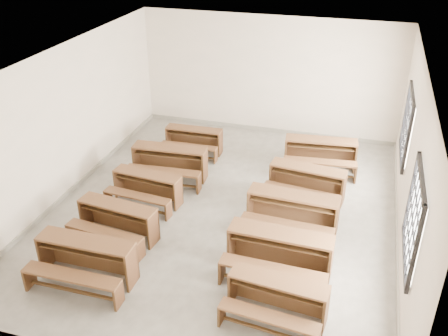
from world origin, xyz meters
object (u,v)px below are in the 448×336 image
(desk_set_1, at_px, (117,219))
(desk_set_2, at_px, (147,186))
(desk_set_4, at_px, (194,139))
(desk_set_8, at_px, (307,181))
(desk_set_6, at_px, (279,251))
(desk_set_9, at_px, (320,152))
(desk_set_0, at_px, (86,257))
(desk_set_7, at_px, (292,210))
(desk_set_3, at_px, (169,160))
(desk_set_5, at_px, (277,297))

(desk_set_1, height_order, desk_set_2, desk_set_1)
(desk_set_4, bearing_deg, desk_set_8, -26.15)
(desk_set_6, xyz_separation_m, desk_set_9, (0.22, 4.04, -0.03))
(desk_set_2, bearing_deg, desk_set_0, -83.47)
(desk_set_4, relative_size, desk_set_7, 0.81)
(desk_set_7, bearing_deg, desk_set_9, 87.95)
(desk_set_3, distance_m, desk_set_7, 3.34)
(desk_set_9, bearing_deg, desk_set_2, -148.88)
(desk_set_8, bearing_deg, desk_set_4, 162.05)
(desk_set_3, height_order, desk_set_4, desk_set_3)
(desk_set_1, height_order, desk_set_4, desk_set_1)
(desk_set_6, bearing_deg, desk_set_1, 178.70)
(desk_set_6, bearing_deg, desk_set_9, 88.57)
(desk_set_5, bearing_deg, desk_set_2, 148.14)
(desk_set_2, relative_size, desk_set_3, 0.88)
(desk_set_7, xyz_separation_m, desk_set_9, (0.22, 2.72, -0.02))
(desk_set_0, xyz_separation_m, desk_set_2, (-0.04, 2.57, -0.05))
(desk_set_6, distance_m, desk_set_8, 2.62)
(desk_set_5, height_order, desk_set_7, desk_set_7)
(desk_set_4, relative_size, desk_set_8, 0.85)
(desk_set_9, bearing_deg, desk_set_3, -162.58)
(desk_set_0, bearing_deg, desk_set_6, 18.86)
(desk_set_0, relative_size, desk_set_9, 0.95)
(desk_set_4, relative_size, desk_set_5, 0.91)
(desk_set_0, bearing_deg, desk_set_9, 56.77)
(desk_set_3, distance_m, desk_set_6, 4.04)
(desk_set_8, bearing_deg, desk_set_6, -85.42)
(desk_set_2, xyz_separation_m, desk_set_8, (3.25, 1.12, 0.03))
(desk_set_0, relative_size, desk_set_8, 0.99)
(desk_set_9, bearing_deg, desk_set_8, -100.78)
(desk_set_7, bearing_deg, desk_set_5, -83.36)
(desk_set_3, height_order, desk_set_8, desk_set_3)
(desk_set_3, bearing_deg, desk_set_9, 19.71)
(desk_set_1, relative_size, desk_set_7, 0.92)
(desk_set_0, distance_m, desk_set_3, 3.69)
(desk_set_1, height_order, desk_set_8, desk_set_8)
(desk_set_8, bearing_deg, desk_set_3, -173.27)
(desk_set_2, relative_size, desk_set_9, 0.88)
(desk_set_9, bearing_deg, desk_set_5, -96.53)
(desk_set_6, bearing_deg, desk_set_3, 141.34)
(desk_set_1, height_order, desk_set_6, desk_set_6)
(desk_set_5, bearing_deg, desk_set_0, -173.98)
(desk_set_4, bearing_deg, desk_set_6, -54.89)
(desk_set_0, distance_m, desk_set_4, 5.11)
(desk_set_0, relative_size, desk_set_2, 1.09)
(desk_set_5, bearing_deg, desk_set_1, 165.60)
(desk_set_1, relative_size, desk_set_4, 1.13)
(desk_set_7, bearing_deg, desk_set_2, 179.39)
(desk_set_1, distance_m, desk_set_6, 3.17)
(desk_set_1, xyz_separation_m, desk_set_7, (3.17, 1.16, 0.05))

